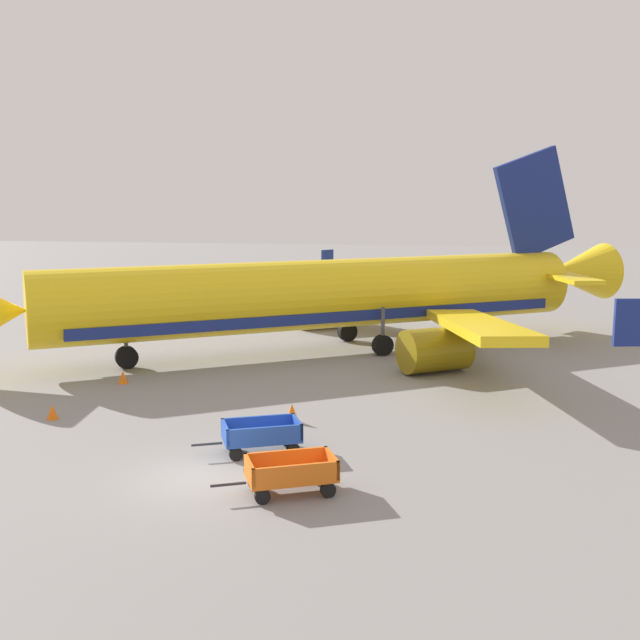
% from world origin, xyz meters
% --- Properties ---
extents(ground_plane, '(220.00, 220.00, 0.00)m').
position_xyz_m(ground_plane, '(0.00, 0.00, 0.00)').
color(ground_plane, gray).
extents(airplane, '(33.50, 28.08, 11.34)m').
position_xyz_m(airplane, '(1.40, 19.81, 3.05)').
color(airplane, yellow).
rests_on(airplane, ground).
extents(baggage_cart_nearest, '(3.54, 2.31, 1.07)m').
position_xyz_m(baggage_cart_nearest, '(2.89, -0.75, 0.60)').
color(baggage_cart_nearest, orange).
rests_on(baggage_cart_nearest, ground).
extents(baggage_cart_second_in_row, '(3.54, 2.29, 1.07)m').
position_xyz_m(baggage_cart_second_in_row, '(1.23, 2.51, 0.60)').
color(baggage_cart_second_in_row, '#234CB2').
rests_on(baggage_cart_second_in_row, ground).
extents(traffic_cone_near_plane, '(0.53, 0.53, 0.70)m').
position_xyz_m(traffic_cone_near_plane, '(1.52, 6.09, 0.35)').
color(traffic_cone_near_plane, orange).
rests_on(traffic_cone_near_plane, ground).
extents(traffic_cone_mid_apron, '(0.45, 0.45, 0.59)m').
position_xyz_m(traffic_cone_mid_apron, '(-7.22, 10.66, 0.30)').
color(traffic_cone_mid_apron, orange).
rests_on(traffic_cone_mid_apron, ground).
extents(traffic_cone_by_carts, '(0.43, 0.43, 0.57)m').
position_xyz_m(traffic_cone_by_carts, '(-7.54, 4.94, 0.29)').
color(traffic_cone_by_carts, orange).
rests_on(traffic_cone_by_carts, ground).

